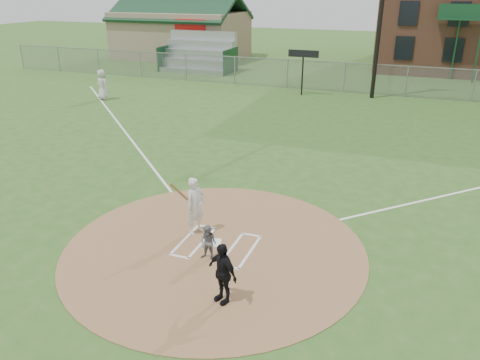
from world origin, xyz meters
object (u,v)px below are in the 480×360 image
(home_plate, at_px, (213,243))
(catcher, at_px, (208,243))
(batter_at_plate, at_px, (195,206))
(ondeck_player, at_px, (102,85))
(umpire, at_px, (222,273))

(home_plate, xyz_separation_m, catcher, (0.22, -0.81, 0.48))
(catcher, height_order, batter_at_plate, batter_at_plate)
(catcher, distance_m, ondeck_player, 20.60)
(umpire, height_order, batter_at_plate, batter_at_plate)
(ondeck_player, bearing_deg, catcher, 154.61)
(catcher, bearing_deg, batter_at_plate, 131.94)
(home_plate, height_order, umpire, umpire)
(ondeck_player, bearing_deg, batter_at_plate, 155.06)
(ondeck_player, xyz_separation_m, batter_at_plate, (13.20, -13.72, -0.06))
(home_plate, bearing_deg, umpire, -61.43)
(home_plate, xyz_separation_m, batter_at_plate, (-0.74, 0.42, 0.85))
(umpire, relative_size, batter_at_plate, 0.85)
(catcher, distance_m, umpire, 1.84)
(ondeck_player, bearing_deg, umpire, 153.89)
(home_plate, bearing_deg, batter_at_plate, 150.11)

